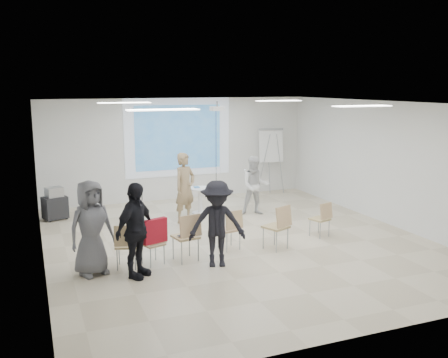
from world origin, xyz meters
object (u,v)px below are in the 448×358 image
object	(u,v)px
player_right	(255,183)
chair_left_mid	(155,241)
pedestal_table	(200,199)
audience_mid	(217,218)
flipchart_easel	(271,146)
laptop	(185,235)
chair_left_inner	(187,233)
chair_right_inner	(279,224)
chair_far_left	(126,242)
chair_center	(231,226)
chair_right_far	(322,217)
av_cart	(55,205)
player_left	(185,183)
audience_outer	(91,222)
audience_left	(135,224)

from	to	relation	value
player_right	chair_left_mid	bearing A→B (deg)	-122.47
pedestal_table	audience_mid	xyz separation A→B (m)	(-0.94, -3.77, 0.53)
flipchart_easel	laptop	bearing A→B (deg)	-121.00
player_right	chair_left_inner	size ratio (longest dim) A/B	1.79
chair_left_mid	laptop	world-z (taller)	chair_left_mid
chair_right_inner	chair_far_left	bearing A→B (deg)	156.81
chair_center	chair_right_far	bearing A→B (deg)	-9.70
pedestal_table	audience_mid	bearing A→B (deg)	-104.03
chair_right_far	av_cart	bearing A→B (deg)	128.29
laptop	av_cart	bearing A→B (deg)	-72.57
audience_mid	flipchart_easel	size ratio (longest dim) A/B	0.90
player_left	player_right	bearing A→B (deg)	-26.35
player_left	player_right	size ratio (longest dim) A/B	1.16
chair_far_left	chair_right_inner	size ratio (longest dim) A/B	0.91
audience_outer	chair_left_mid	bearing A→B (deg)	-19.12
player_left	chair_left_mid	bearing A→B (deg)	-146.23
player_right	chair_left_mid	world-z (taller)	player_right
laptop	audience_mid	size ratio (longest dim) A/B	0.19
chair_far_left	audience_left	distance (m)	0.66
chair_far_left	audience_left	size ratio (longest dim) A/B	0.44
chair_far_left	chair_right_far	xyz separation A→B (m)	(4.46, 0.38, -0.04)
chair_far_left	audience_mid	distance (m)	1.74
chair_far_left	av_cart	distance (m)	4.29
chair_left_mid	audience_mid	distance (m)	1.27
chair_right_inner	pedestal_table	bearing A→B (deg)	77.51
audience_mid	flipchart_easel	xyz separation A→B (m)	(3.80, 5.32, 0.59)
pedestal_table	av_cart	size ratio (longest dim) A/B	0.88
chair_center	laptop	xyz separation A→B (m)	(-1.06, -0.23, 0.01)
flipchart_easel	av_cart	world-z (taller)	flipchart_easel
player_right	chair_right_inner	bearing A→B (deg)	-86.92
pedestal_table	chair_right_inner	size ratio (longest dim) A/B	0.77
player_right	chair_right_far	xyz separation A→B (m)	(0.56, -2.37, -0.38)
audience_outer	audience_left	bearing A→B (deg)	-51.68
player_right	chair_right_inner	size ratio (longest dim) A/B	1.80
chair_far_left	chair_right_far	bearing A→B (deg)	20.61
chair_center	chair_right_far	distance (m)	2.24
chair_right_far	audience_mid	bearing A→B (deg)	179.20
chair_far_left	chair_left_mid	bearing A→B (deg)	15.64
chair_far_left	flipchart_easel	xyz separation A→B (m)	(5.43, 4.86, 1.01)
player_right	audience_outer	distance (m)	5.31
chair_far_left	chair_left_inner	world-z (taller)	chair_left_inner
player_right	player_left	bearing A→B (deg)	-159.82
chair_center	audience_left	xyz separation A→B (m)	(-2.13, -0.75, 0.48)
pedestal_table	audience_left	world-z (taller)	audience_left
player_left	flipchart_easel	world-z (taller)	flipchart_easel
chair_far_left	av_cart	world-z (taller)	chair_far_left
player_right	audience_outer	bearing A→B (deg)	-130.14
chair_far_left	chair_right_far	distance (m)	4.48
pedestal_table	chair_right_far	xyz separation A→B (m)	(1.89, -2.93, 0.07)
flipchart_easel	player_right	bearing A→B (deg)	-115.07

